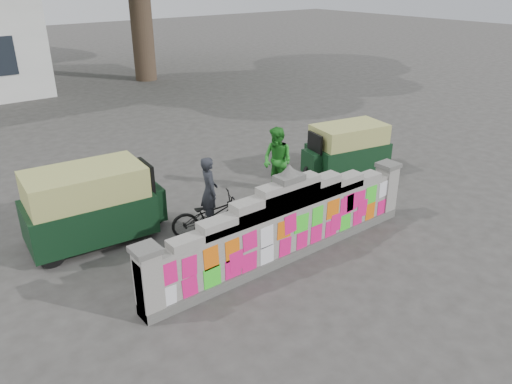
{
  "coord_description": "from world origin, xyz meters",
  "views": [
    {
      "loc": [
        -5.85,
        -6.42,
        5.32
      ],
      "look_at": [
        -0.01,
        1.0,
        1.1
      ],
      "focal_mm": 35.0,
      "sensor_mm": 36.0,
      "label": 1
    }
  ],
  "objects_px": {
    "pedestrian": "(277,161)",
    "cyclist_rider": "(210,202)",
    "rickshaw_left": "(92,204)",
    "cyclist_bike": "(210,215)",
    "rickshaw_right": "(346,148)"
  },
  "relations": [
    {
      "from": "cyclist_bike",
      "to": "cyclist_rider",
      "type": "bearing_deg",
      "value": -71.31
    },
    {
      "from": "pedestrian",
      "to": "rickshaw_right",
      "type": "xyz_separation_m",
      "value": [
        2.42,
        -0.16,
        -0.14
      ]
    },
    {
      "from": "cyclist_bike",
      "to": "cyclist_rider",
      "type": "height_order",
      "value": "cyclist_rider"
    },
    {
      "from": "rickshaw_left",
      "to": "rickshaw_right",
      "type": "xyz_separation_m",
      "value": [
        7.11,
        -0.63,
        -0.12
      ]
    },
    {
      "from": "rickshaw_right",
      "to": "rickshaw_left",
      "type": "bearing_deg",
      "value": 6.02
    },
    {
      "from": "cyclist_rider",
      "to": "rickshaw_left",
      "type": "distance_m",
      "value": 2.46
    },
    {
      "from": "pedestrian",
      "to": "cyclist_rider",
      "type": "bearing_deg",
      "value": -79.92
    },
    {
      "from": "pedestrian",
      "to": "rickshaw_right",
      "type": "height_order",
      "value": "pedestrian"
    },
    {
      "from": "cyclist_rider",
      "to": "cyclist_bike",
      "type": "bearing_deg",
      "value": 108.69
    },
    {
      "from": "cyclist_rider",
      "to": "rickshaw_right",
      "type": "relative_size",
      "value": 0.59
    },
    {
      "from": "pedestrian",
      "to": "rickshaw_right",
      "type": "bearing_deg",
      "value": 79.19
    },
    {
      "from": "cyclist_rider",
      "to": "pedestrian",
      "type": "height_order",
      "value": "pedestrian"
    },
    {
      "from": "pedestrian",
      "to": "rickshaw_right",
      "type": "relative_size",
      "value": 0.66
    },
    {
      "from": "cyclist_bike",
      "to": "rickshaw_left",
      "type": "xyz_separation_m",
      "value": [
        -2.1,
        1.27,
        0.4
      ]
    },
    {
      "from": "cyclist_bike",
      "to": "rickshaw_right",
      "type": "xyz_separation_m",
      "value": [
        5.01,
        0.65,
        0.28
      ]
    }
  ]
}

